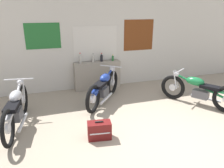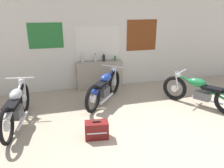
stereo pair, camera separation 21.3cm
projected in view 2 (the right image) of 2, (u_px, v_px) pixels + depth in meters
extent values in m
plane|color=gray|center=(177.00, 147.00, 4.05)|extent=(24.00, 24.00, 0.00)
cube|color=beige|center=(119.00, 43.00, 6.93)|extent=(10.00, 0.06, 2.80)
cube|color=silver|center=(98.00, 43.00, 6.72)|extent=(1.30, 0.01, 0.98)
cube|color=beige|center=(98.00, 43.00, 6.72)|extent=(1.36, 0.01, 1.04)
cube|color=brown|center=(142.00, 35.00, 7.02)|extent=(1.01, 0.01, 0.97)
cube|color=#23662D|center=(46.00, 36.00, 6.24)|extent=(0.97, 0.01, 0.72)
cube|color=gray|center=(100.00, 75.00, 6.91)|extent=(1.45, 0.28, 0.87)
cylinder|color=#B7B2A8|center=(83.00, 59.00, 6.64)|extent=(0.08, 0.08, 0.22)
cone|color=#B7B2A8|center=(82.00, 54.00, 6.59)|extent=(0.07, 0.07, 0.06)
cylinder|color=red|center=(82.00, 53.00, 6.58)|extent=(0.03, 0.03, 0.02)
cylinder|color=#B7B2A8|center=(96.00, 59.00, 6.73)|extent=(0.08, 0.08, 0.19)
cone|color=#B7B2A8|center=(95.00, 55.00, 6.69)|extent=(0.07, 0.07, 0.05)
cylinder|color=black|center=(95.00, 54.00, 6.68)|extent=(0.03, 0.03, 0.02)
cylinder|color=black|center=(104.00, 58.00, 6.80)|extent=(0.08, 0.08, 0.19)
cone|color=black|center=(104.00, 55.00, 6.76)|extent=(0.07, 0.07, 0.05)
cylinder|color=red|center=(104.00, 53.00, 6.74)|extent=(0.03, 0.03, 0.02)
cylinder|color=#23662D|center=(115.00, 59.00, 6.86)|extent=(0.07, 0.07, 0.14)
cone|color=#23662D|center=(115.00, 56.00, 6.83)|extent=(0.06, 0.06, 0.04)
cylinder|color=gold|center=(115.00, 55.00, 6.82)|extent=(0.03, 0.03, 0.02)
torus|color=black|center=(175.00, 88.00, 6.04)|extent=(0.47, 0.63, 0.69)
cylinder|color=silver|center=(175.00, 88.00, 6.04)|extent=(0.16, 0.20, 0.19)
cube|color=#4C4C51|center=(202.00, 96.00, 5.58)|extent=(0.40, 0.45, 0.20)
cylinder|color=#196B38|center=(203.00, 88.00, 5.51)|extent=(0.75, 1.08, 0.42)
ellipsoid|color=#196B38|center=(197.00, 82.00, 5.58)|extent=(0.46, 0.53, 0.22)
cube|color=black|center=(212.00, 89.00, 5.37)|extent=(0.46, 0.53, 0.08)
cylinder|color=silver|center=(177.00, 81.00, 5.87)|extent=(0.12, 0.16, 0.49)
cylinder|color=silver|center=(179.00, 80.00, 5.96)|extent=(0.12, 0.16, 0.49)
cylinder|color=silver|center=(181.00, 72.00, 5.79)|extent=(0.55, 0.38, 0.03)
sphere|color=silver|center=(179.00, 75.00, 5.86)|extent=(0.13, 0.13, 0.13)
cylinder|color=silver|center=(207.00, 100.00, 5.66)|extent=(0.48, 0.67, 0.06)
torus|color=black|center=(114.00, 82.00, 6.47)|extent=(0.52, 0.61, 0.71)
cylinder|color=silver|center=(114.00, 82.00, 6.47)|extent=(0.17, 0.19, 0.20)
torus|color=black|center=(93.00, 99.00, 5.31)|extent=(0.52, 0.61, 0.71)
cylinder|color=silver|center=(93.00, 99.00, 5.31)|extent=(0.17, 0.19, 0.20)
cube|color=#4C4C51|center=(103.00, 91.00, 5.84)|extent=(0.41, 0.43, 0.22)
cylinder|color=navy|center=(103.00, 84.00, 5.77)|extent=(0.81, 0.98, 0.45)
ellipsoid|color=navy|center=(106.00, 78.00, 5.88)|extent=(0.47, 0.50, 0.22)
cube|color=black|center=(100.00, 85.00, 5.58)|extent=(0.47, 0.50, 0.08)
cube|color=navy|center=(94.00, 91.00, 5.32)|extent=(0.28, 0.30, 0.04)
cylinder|color=silver|center=(111.00, 74.00, 6.34)|extent=(0.13, 0.15, 0.52)
cylinder|color=silver|center=(115.00, 75.00, 6.30)|extent=(0.13, 0.15, 0.52)
cylinder|color=silver|center=(112.00, 66.00, 6.18)|extent=(0.52, 0.43, 0.03)
sphere|color=silver|center=(113.00, 69.00, 6.26)|extent=(0.13, 0.13, 0.13)
cylinder|color=silver|center=(107.00, 98.00, 5.75)|extent=(0.51, 0.61, 0.06)
torus|color=black|center=(24.00, 98.00, 5.35)|extent=(0.17, 0.73, 0.72)
cylinder|color=silver|center=(24.00, 98.00, 5.35)|extent=(0.08, 0.21, 0.21)
torus|color=black|center=(7.00, 126.00, 4.07)|extent=(0.17, 0.73, 0.72)
cylinder|color=silver|center=(7.00, 126.00, 4.07)|extent=(0.08, 0.21, 0.21)
cube|color=#4C4C51|center=(16.00, 112.00, 4.65)|extent=(0.27, 0.41, 0.23)
cylinder|color=#B2B2B7|center=(14.00, 102.00, 4.58)|extent=(0.23, 1.24, 0.47)
ellipsoid|color=#B2B2B7|center=(16.00, 94.00, 4.71)|extent=(0.30, 0.49, 0.22)
cube|color=black|center=(11.00, 105.00, 4.38)|extent=(0.30, 0.49, 0.08)
cube|color=#B2B2B7|center=(6.00, 115.00, 4.09)|extent=(0.18, 0.29, 0.04)
cylinder|color=silver|center=(20.00, 88.00, 5.19)|extent=(0.06, 0.17, 0.54)
cylinder|color=silver|center=(25.00, 88.00, 5.20)|extent=(0.06, 0.17, 0.54)
cylinder|color=silver|center=(20.00, 78.00, 5.04)|extent=(0.64, 0.12, 0.03)
sphere|color=silver|center=(21.00, 81.00, 5.13)|extent=(0.13, 0.13, 0.13)
cylinder|color=silver|center=(23.00, 120.00, 4.63)|extent=(0.17, 0.75, 0.06)
cube|color=maroon|center=(97.00, 130.00, 4.29)|extent=(0.49, 0.31, 0.35)
cube|color=silver|center=(97.00, 133.00, 4.17)|extent=(0.39, 0.06, 0.02)
cube|color=black|center=(96.00, 121.00, 4.23)|extent=(0.16, 0.05, 0.02)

